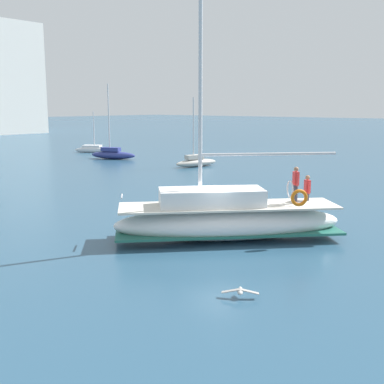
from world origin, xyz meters
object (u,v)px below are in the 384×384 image
Objects in this scene: moored_sloop_near at (196,161)px; seagull at (240,291)px; main_sailboat at (227,218)px; mooring_buoy at (208,200)px; moored_sloop_far at (113,154)px; moored_cutter_left at (92,148)px.

seagull is at bearing -137.82° from moored_sloop_near.
main_sailboat reaches higher than moored_sloop_near.
mooring_buoy is at bearing 44.18° from main_sailboat.
moored_sloop_near is 30.91m from seagull.
moored_sloop_far is at bearing 57.80° from main_sailboat.
moored_sloop_near is 1.30× the size of moored_cutter_left.
moored_sloop_near is at bearing 42.18° from seagull.
moored_sloop_near is at bearing 42.76° from main_sailboat.
moored_sloop_near reaches higher than moored_cutter_left.
main_sailboat is 1.86× the size of moored_sloop_near.
moored_sloop_far is at bearing 93.50° from moored_sloop_near.
moored_cutter_left reaches higher than mooring_buoy.
main_sailboat is at bearing 39.94° from seagull.
moored_sloop_far is at bearing 54.93° from seagull.
main_sailboat is 11.94× the size of seagull.
moored_sloop_near is at bearing -98.59° from moored_cutter_left.
moored_sloop_far is at bearing 61.93° from mooring_buoy.
moored_sloop_near is at bearing 42.11° from mooring_buoy.
main_sailboat is 6.37m from seagull.
moored_cutter_left is at bearing 62.98° from mooring_buoy.
seagull is (-22.24, -31.67, -0.36)m from moored_sloop_far.
mooring_buoy is at bearing -117.02° from moored_cutter_left.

